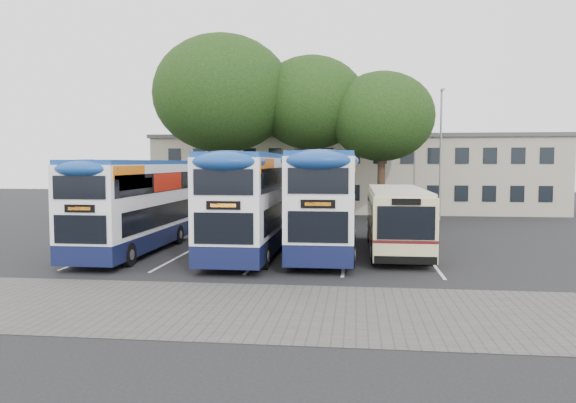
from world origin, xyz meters
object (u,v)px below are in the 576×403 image
(lamp_post, at_px, (441,147))
(tree_left, at_px, (222,94))
(bus_dd_mid, at_px, (252,199))
(bus_single, at_px, (396,216))
(bus_dd_right, at_px, (326,198))
(tree_right, at_px, (382,117))
(tree_mid, at_px, (311,103))
(bus_dd_left, at_px, (134,202))

(lamp_post, distance_m, tree_left, 15.40)
(bus_dd_mid, distance_m, bus_single, 6.56)
(lamp_post, xyz_separation_m, bus_dd_right, (-7.11, -15.11, -2.65))
(tree_right, bearing_deg, lamp_post, 31.98)
(tree_mid, height_order, tree_right, tree_mid)
(tree_mid, relative_size, tree_right, 1.13)
(tree_mid, bearing_deg, bus_dd_mid, -95.94)
(lamp_post, xyz_separation_m, tree_left, (-14.78, -2.52, 3.52))
(bus_dd_left, bearing_deg, bus_dd_mid, 3.60)
(lamp_post, distance_m, bus_single, 15.25)
(bus_dd_left, distance_m, bus_dd_right, 8.48)
(lamp_post, bearing_deg, bus_single, -105.54)
(bus_dd_left, xyz_separation_m, bus_single, (11.54, 1.84, -0.65))
(bus_dd_left, xyz_separation_m, bus_dd_mid, (5.21, 0.33, 0.15))
(lamp_post, xyz_separation_m, tree_right, (-4.15, -2.59, 1.89))
(tree_left, xyz_separation_m, bus_dd_left, (-0.74, -13.63, -6.34))
(bus_dd_left, bearing_deg, bus_single, 9.05)
(lamp_post, height_order, bus_dd_mid, lamp_post)
(bus_dd_right, bearing_deg, tree_right, 76.69)
(tree_mid, distance_m, bus_dd_right, 14.68)
(tree_left, distance_m, bus_dd_left, 15.05)
(lamp_post, distance_m, bus_dd_mid, 19.08)
(tree_left, distance_m, tree_right, 10.75)
(tree_right, relative_size, bus_dd_left, 1.01)
(tree_mid, relative_size, bus_dd_left, 1.14)
(lamp_post, bearing_deg, tree_right, -148.02)
(lamp_post, distance_m, tree_mid, 9.46)
(bus_dd_mid, xyz_separation_m, bus_single, (6.34, 1.51, -0.80))
(tree_left, height_order, bus_dd_mid, tree_left)
(tree_mid, distance_m, bus_single, 15.01)
(tree_left, height_order, tree_right, tree_left)
(lamp_post, height_order, bus_dd_left, lamp_post)
(tree_right, relative_size, bus_single, 1.04)
(tree_left, xyz_separation_m, bus_dd_mid, (4.46, -13.30, -6.19))
(bus_dd_left, bearing_deg, lamp_post, 46.13)
(bus_dd_right, relative_size, bus_single, 1.11)
(tree_mid, bearing_deg, tree_left, -171.53)
(tree_mid, bearing_deg, tree_right, -11.47)
(tree_left, relative_size, tree_right, 1.27)
(tree_left, bearing_deg, tree_mid, 8.47)
(bus_dd_left, relative_size, bus_dd_mid, 0.94)
(bus_dd_mid, height_order, bus_dd_right, bus_dd_right)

